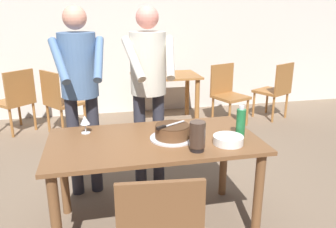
# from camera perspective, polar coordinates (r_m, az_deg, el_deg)

# --- Properties ---
(ground_plane) EXTENTS (14.00, 14.00, 0.00)m
(ground_plane) POSITION_cam_1_polar(r_m,az_deg,el_deg) (2.90, -2.19, -18.22)
(ground_plane) COLOR #7A6651
(back_wall) EXTENTS (10.00, 0.12, 2.70)m
(back_wall) POSITION_cam_1_polar(r_m,az_deg,el_deg) (5.63, -8.62, 13.75)
(back_wall) COLOR silver
(back_wall) RESTS_ON ground_plane
(main_dining_table) EXTENTS (1.58, 0.83, 0.75)m
(main_dining_table) POSITION_cam_1_polar(r_m,az_deg,el_deg) (2.58, -2.35, -6.65)
(main_dining_table) COLOR brown
(main_dining_table) RESTS_ON ground_plane
(cake_on_platter) EXTENTS (0.34, 0.34, 0.11)m
(cake_on_platter) POSITION_cam_1_polar(r_m,az_deg,el_deg) (2.52, 0.74, -3.13)
(cake_on_platter) COLOR silver
(cake_on_platter) RESTS_ON main_dining_table
(cake_knife) EXTENTS (0.25, 0.15, 0.02)m
(cake_knife) POSITION_cam_1_polar(r_m,az_deg,el_deg) (2.45, -0.49, -2.11)
(cake_knife) COLOR silver
(cake_knife) RESTS_ON cake_on_platter
(plate_stack) EXTENTS (0.22, 0.22, 0.06)m
(plate_stack) POSITION_cam_1_polar(r_m,az_deg,el_deg) (2.48, 10.19, -4.35)
(plate_stack) COLOR white
(plate_stack) RESTS_ON main_dining_table
(wine_glass_near) EXTENTS (0.08, 0.08, 0.14)m
(wine_glass_near) POSITION_cam_1_polar(r_m,az_deg,el_deg) (2.70, -13.94, -1.10)
(wine_glass_near) COLOR silver
(wine_glass_near) RESTS_ON main_dining_table
(water_bottle) EXTENTS (0.07, 0.07, 0.25)m
(water_bottle) POSITION_cam_1_polar(r_m,az_deg,el_deg) (2.60, 12.24, -1.45)
(water_bottle) COLOR #1E6B38
(water_bottle) RESTS_ON main_dining_table
(hurricane_lamp) EXTENTS (0.11, 0.11, 0.21)m
(hurricane_lamp) POSITION_cam_1_polar(r_m,az_deg,el_deg) (2.30, 5.01, -3.77)
(hurricane_lamp) COLOR black
(hurricane_lamp) RESTS_ON main_dining_table
(person_cutting_cake) EXTENTS (0.47, 0.56, 1.72)m
(person_cutting_cake) POSITION_cam_1_polar(r_m,az_deg,el_deg) (3.05, -3.33, 5.80)
(person_cutting_cake) COLOR #2D2D38
(person_cutting_cake) RESTS_ON ground_plane
(person_standing_beside) EXTENTS (0.47, 0.56, 1.72)m
(person_standing_beside) POSITION_cam_1_polar(r_m,az_deg,el_deg) (3.04, -14.76, 5.23)
(person_standing_beside) COLOR #2D2D38
(person_standing_beside) RESTS_ON ground_plane
(background_table) EXTENTS (1.00, 0.70, 0.74)m
(background_table) POSITION_cam_1_polar(r_m,az_deg,el_deg) (5.13, -0.44, 4.90)
(background_table) COLOR #9E6633
(background_table) RESTS_ON ground_plane
(background_chair_0) EXTENTS (0.61, 0.61, 0.90)m
(background_chair_0) POSITION_cam_1_polar(r_m,az_deg,el_deg) (4.87, -17.85, 2.33)
(background_chair_0) COLOR #9E6633
(background_chair_0) RESTS_ON ground_plane
(background_chair_1) EXTENTS (0.57, 0.57, 0.90)m
(background_chair_1) POSITION_cam_1_polar(r_m,az_deg,el_deg) (5.15, 10.03, 3.68)
(background_chair_1) COLOR #9E6633
(background_chair_1) RESTS_ON ground_plane
(background_chair_2) EXTENTS (0.62, 0.62, 0.90)m
(background_chair_2) POSITION_cam_1_polar(r_m,az_deg,el_deg) (5.14, -24.39, 2.37)
(background_chair_2) COLOR #9E6633
(background_chair_2) RESTS_ON ground_plane
(background_chair_3) EXTENTS (0.59, 0.59, 0.90)m
(background_chair_3) POSITION_cam_1_polar(r_m,az_deg,el_deg) (5.57, 17.83, 4.14)
(background_chair_3) COLOR #9E6633
(background_chair_3) RESTS_ON ground_plane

